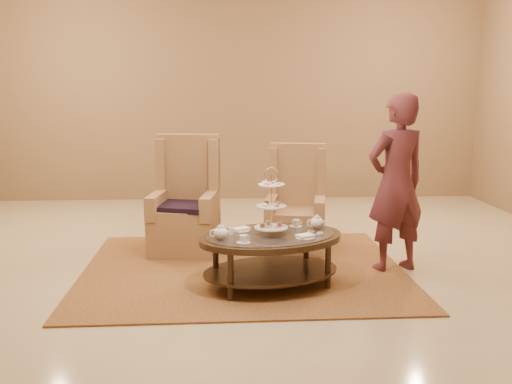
{
  "coord_description": "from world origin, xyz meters",
  "views": [
    {
      "loc": [
        -0.21,
        -5.38,
        1.8
      ],
      "look_at": [
        0.11,
        0.2,
        0.79
      ],
      "focal_mm": 40.0,
      "sensor_mm": 36.0,
      "label": 1
    }
  ],
  "objects": [
    {
      "name": "ground",
      "position": [
        0.0,
        0.0,
        0.0
      ],
      "size": [
        8.0,
        8.0,
        0.0
      ],
      "primitive_type": "plane",
      "color": "beige",
      "rests_on": "ground"
    },
    {
      "name": "ceiling",
      "position": [
        0.0,
        0.0,
        0.0
      ],
      "size": [
        8.0,
        8.0,
        0.02
      ],
      "primitive_type": "cube",
      "color": "silver",
      "rests_on": "ground"
    },
    {
      "name": "wall_back",
      "position": [
        0.0,
        4.0,
        1.75
      ],
      "size": [
        8.0,
        0.04,
        3.5
      ],
      "primitive_type": "cube",
      "color": "olive",
      "rests_on": "ground"
    },
    {
      "name": "rug",
      "position": [
        -0.02,
        0.15,
        0.01
      ],
      "size": [
        3.22,
        2.69,
        0.02
      ],
      "rotation": [
        0.0,
        0.0,
        0.01
      ],
      "color": "olive",
      "rests_on": "ground"
    },
    {
      "name": "tea_table",
      "position": [
        0.22,
        -0.36,
        0.41
      ],
      "size": [
        1.54,
        1.25,
        1.12
      ],
      "rotation": [
        0.0,
        0.0,
        0.28
      ],
      "color": "black",
      "rests_on": "ground"
    },
    {
      "name": "armchair_left",
      "position": [
        -0.64,
        0.9,
        0.44
      ],
      "size": [
        0.8,
        0.82,
        1.3
      ],
      "rotation": [
        0.0,
        0.0,
        -0.15
      ],
      "color": "#A47A4D",
      "rests_on": "ground"
    },
    {
      "name": "armchair_right",
      "position": [
        0.61,
        0.89,
        0.4
      ],
      "size": [
        0.76,
        0.78,
        1.2
      ],
      "rotation": [
        0.0,
        0.0,
        -0.19
      ],
      "color": "#A47A4D",
      "rests_on": "ground"
    },
    {
      "name": "person",
      "position": [
        1.49,
        0.08,
        0.89
      ],
      "size": [
        0.75,
        0.61,
        1.78
      ],
      "rotation": [
        0.0,
        0.0,
        3.47
      ],
      "color": "#58252C",
      "rests_on": "ground"
    }
  ]
}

